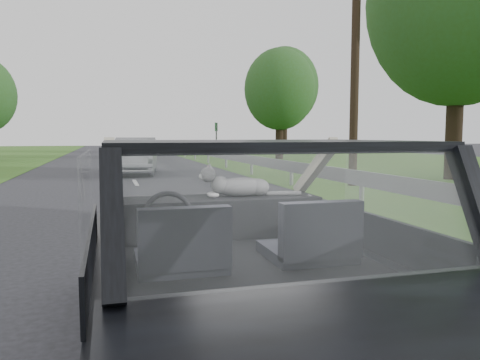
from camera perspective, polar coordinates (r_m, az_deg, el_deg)
ground at (r=3.31m, az=-0.35°, el=-20.96°), size 140.00×140.00×0.00m
subject_car at (r=3.06m, az=-0.36°, el=-8.71°), size 1.80×4.00×1.45m
dashboard at (r=3.63m, az=-2.98°, el=-4.46°), size 1.58×0.45×0.30m
driver_seat at (r=2.67m, az=-7.07°, el=-7.44°), size 0.50×0.72×0.42m
passenger_seat at (r=2.89m, az=8.90°, el=-6.45°), size 0.50×0.72×0.42m
steering_wheel at (r=3.26m, az=-8.73°, el=-4.38°), size 0.36×0.36×0.04m
cat at (r=3.64m, az=0.17°, el=-0.69°), size 0.59×0.22×0.26m
guardrail at (r=13.86m, az=5.85°, el=1.70°), size 0.05×90.00×0.32m
other_car at (r=18.48m, az=-12.61°, el=2.91°), size 2.22×4.46×1.41m
highway_sign at (r=31.15m, az=-2.90°, el=4.85°), size 0.44×0.90×2.33m
utility_pole at (r=14.25m, az=13.87°, el=14.45°), size 0.29×0.29×7.49m
tree_1 at (r=17.55m, az=25.00°, el=14.86°), size 7.60×7.60×9.00m
tree_2 at (r=29.80m, az=4.86°, el=9.04°), size 4.55×4.55×6.73m
tree_3 at (r=39.57m, az=5.42°, el=9.45°), size 7.00×7.00×8.54m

